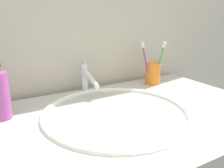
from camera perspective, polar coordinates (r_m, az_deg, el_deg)
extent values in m
cube|color=beige|center=(0.99, -8.21, 15.08)|extent=(2.20, 0.04, 2.40)
cube|color=#BCB7AD|center=(0.76, 2.50, -8.85)|extent=(1.00, 0.60, 0.04)
ellipsoid|color=white|center=(0.78, 1.11, -9.98)|extent=(0.42, 0.42, 0.09)
torus|color=white|center=(0.76, 1.13, -7.05)|extent=(0.48, 0.48, 0.02)
cylinder|color=#595B60|center=(0.80, 1.10, -12.52)|extent=(0.03, 0.03, 0.01)
cylinder|color=silver|center=(0.95, -6.55, 1.46)|extent=(0.02, 0.02, 0.11)
cylinder|color=silver|center=(0.90, -5.16, 1.47)|extent=(0.02, 0.12, 0.06)
cylinder|color=silver|center=(0.95, -7.04, 5.46)|extent=(0.01, 0.05, 0.01)
cylinder|color=orange|center=(1.07, 9.81, 2.53)|extent=(0.07, 0.07, 0.10)
cylinder|color=purple|center=(1.04, 8.21, 4.68)|extent=(0.05, 0.01, 0.17)
cube|color=white|center=(1.01, 7.36, 9.34)|extent=(0.02, 0.01, 0.03)
cylinder|color=green|center=(1.06, 11.24, 4.70)|extent=(0.03, 0.04, 0.17)
cube|color=white|center=(1.04, 12.47, 9.19)|extent=(0.02, 0.02, 0.03)
cylinder|color=#B24CA5|center=(0.78, -25.28, -2.66)|extent=(0.05, 0.05, 0.14)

